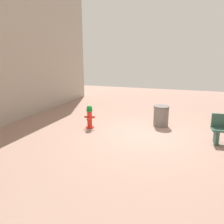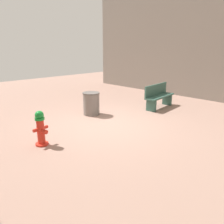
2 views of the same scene
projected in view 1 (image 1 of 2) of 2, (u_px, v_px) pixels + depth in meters
name	position (u px, v px, depth m)	size (l,w,h in m)	color
ground_plane	(147.00, 134.00, 7.79)	(23.40, 23.40, 0.00)	#9E7A6B
fire_hydrant	(90.00, 117.00, 8.41)	(0.42, 0.39, 0.90)	red
trash_bin	(161.00, 116.00, 8.65)	(0.62, 0.62, 0.82)	slate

